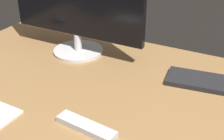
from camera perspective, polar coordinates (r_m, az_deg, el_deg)
desk at (r=113.20cm, az=-2.23°, el=-2.82°), size 140.00×84.00×2.00cm
monitor at (r=129.35cm, az=-6.65°, el=11.38°), size 60.33×21.50×36.78cm
tv_remote at (r=91.16cm, az=-4.75°, el=-10.30°), size 19.49×6.35×1.90cm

